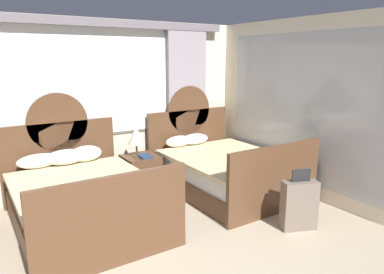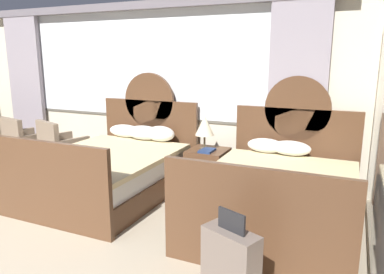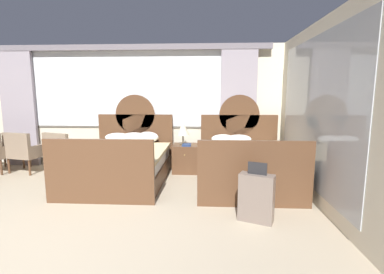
{
  "view_description": "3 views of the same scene",
  "coord_description": "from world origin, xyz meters",
  "px_view_note": "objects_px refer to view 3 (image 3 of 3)",
  "views": [
    {
      "loc": [
        -0.95,
        -1.75,
        2.12
      ],
      "look_at": [
        1.78,
        2.45,
        0.99
      ],
      "focal_mm": 33.4,
      "sensor_mm": 36.0,
      "label": 1
    },
    {
      "loc": [
        3.17,
        -1.32,
        1.86
      ],
      "look_at": [
        1.54,
        2.3,
        0.98
      ],
      "focal_mm": 33.99,
      "sensor_mm": 36.0,
      "label": 2
    },
    {
      "loc": [
        1.81,
        -2.48,
        1.64
      ],
      "look_at": [
        1.53,
        2.36,
        0.89
      ],
      "focal_mm": 26.29,
      "sensor_mm": 36.0,
      "label": 3
    }
  ],
  "objects_px": {
    "nightstand_between_beds": "(186,158)",
    "suitcase_on_floor": "(256,198)",
    "bed_near_mirror": "(244,165)",
    "book_on_nightstand": "(187,145)",
    "armchair_by_window_left": "(64,151)",
    "table_lamp_on_nightstand": "(183,129)",
    "bed_near_window": "(123,162)",
    "armchair_by_window_centre": "(25,150)"
  },
  "relations": [
    {
      "from": "book_on_nightstand",
      "to": "bed_near_mirror",
      "type": "bearing_deg",
      "value": -28.24
    },
    {
      "from": "bed_near_mirror",
      "to": "armchair_by_window_centre",
      "type": "bearing_deg",
      "value": 173.91
    },
    {
      "from": "nightstand_between_beds",
      "to": "book_on_nightstand",
      "type": "height_order",
      "value": "book_on_nightstand"
    },
    {
      "from": "nightstand_between_beds",
      "to": "table_lamp_on_nightstand",
      "type": "bearing_deg",
      "value": 176.02
    },
    {
      "from": "book_on_nightstand",
      "to": "armchair_by_window_centre",
      "type": "xyz_separation_m",
      "value": [
        -3.37,
        -0.12,
        -0.13
      ]
    },
    {
      "from": "bed_near_mirror",
      "to": "table_lamp_on_nightstand",
      "type": "height_order",
      "value": "bed_near_mirror"
    },
    {
      "from": "armchair_by_window_left",
      "to": "suitcase_on_floor",
      "type": "xyz_separation_m",
      "value": [
        3.61,
        -2.07,
        -0.15
      ]
    },
    {
      "from": "bed_near_mirror",
      "to": "armchair_by_window_centre",
      "type": "height_order",
      "value": "bed_near_mirror"
    },
    {
      "from": "bed_near_mirror",
      "to": "table_lamp_on_nightstand",
      "type": "distance_m",
      "value": 1.49
    },
    {
      "from": "book_on_nightstand",
      "to": "suitcase_on_floor",
      "type": "xyz_separation_m",
      "value": [
        1.06,
        -2.18,
        -0.28
      ]
    },
    {
      "from": "table_lamp_on_nightstand",
      "to": "armchair_by_window_centre",
      "type": "distance_m",
      "value": 3.33
    },
    {
      "from": "bed_near_window",
      "to": "table_lamp_on_nightstand",
      "type": "height_order",
      "value": "bed_near_window"
    },
    {
      "from": "bed_near_mirror",
      "to": "book_on_nightstand",
      "type": "xyz_separation_m",
      "value": [
        -1.11,
        0.59,
        0.25
      ]
    },
    {
      "from": "table_lamp_on_nightstand",
      "to": "bed_near_window",
      "type": "bearing_deg",
      "value": -147.78
    },
    {
      "from": "bed_near_mirror",
      "to": "bed_near_window",
      "type": "bearing_deg",
      "value": 179.52
    },
    {
      "from": "nightstand_between_beds",
      "to": "book_on_nightstand",
      "type": "xyz_separation_m",
      "value": [
        0.03,
        -0.11,
        0.3
      ]
    },
    {
      "from": "bed_near_window",
      "to": "armchair_by_window_centre",
      "type": "relative_size",
      "value": 2.61
    },
    {
      "from": "bed_near_window",
      "to": "armchair_by_window_left",
      "type": "height_order",
      "value": "bed_near_window"
    },
    {
      "from": "book_on_nightstand",
      "to": "armchair_by_window_centre",
      "type": "relative_size",
      "value": 0.3
    },
    {
      "from": "armchair_by_window_centre",
      "to": "nightstand_between_beds",
      "type": "bearing_deg",
      "value": 3.79
    },
    {
      "from": "armchair_by_window_left",
      "to": "armchair_by_window_centre",
      "type": "height_order",
      "value": "same"
    },
    {
      "from": "bed_near_mirror",
      "to": "table_lamp_on_nightstand",
      "type": "xyz_separation_m",
      "value": [
        -1.19,
        0.7,
        0.57
      ]
    },
    {
      "from": "table_lamp_on_nightstand",
      "to": "book_on_nightstand",
      "type": "xyz_separation_m",
      "value": [
        0.08,
        -0.11,
        -0.32
      ]
    },
    {
      "from": "bed_near_window",
      "to": "nightstand_between_beds",
      "type": "bearing_deg",
      "value": 30.86
    },
    {
      "from": "table_lamp_on_nightstand",
      "to": "suitcase_on_floor",
      "type": "relative_size",
      "value": 0.62
    },
    {
      "from": "armchair_by_window_left",
      "to": "bed_near_window",
      "type": "bearing_deg",
      "value": -18.52
    },
    {
      "from": "suitcase_on_floor",
      "to": "bed_near_mirror",
      "type": "bearing_deg",
      "value": 88.42
    },
    {
      "from": "bed_near_window",
      "to": "nightstand_between_beds",
      "type": "distance_m",
      "value": 1.33
    },
    {
      "from": "nightstand_between_beds",
      "to": "suitcase_on_floor",
      "type": "relative_size",
      "value": 0.74
    },
    {
      "from": "armchair_by_window_centre",
      "to": "bed_near_window",
      "type": "bearing_deg",
      "value": -11.75
    },
    {
      "from": "nightstand_between_beds",
      "to": "suitcase_on_floor",
      "type": "xyz_separation_m",
      "value": [
        1.09,
        -2.29,
        0.03
      ]
    },
    {
      "from": "book_on_nightstand",
      "to": "armchair_by_window_centre",
      "type": "bearing_deg",
      "value": -178.03
    },
    {
      "from": "bed_near_mirror",
      "to": "nightstand_between_beds",
      "type": "height_order",
      "value": "bed_near_mirror"
    },
    {
      "from": "suitcase_on_floor",
      "to": "bed_near_window",
      "type": "bearing_deg",
      "value": 144.18
    },
    {
      "from": "bed_near_mirror",
      "to": "table_lamp_on_nightstand",
      "type": "bearing_deg",
      "value": 149.39
    },
    {
      "from": "armchair_by_window_left",
      "to": "suitcase_on_floor",
      "type": "bearing_deg",
      "value": -29.86
    },
    {
      "from": "bed_near_window",
      "to": "book_on_nightstand",
      "type": "relative_size",
      "value": 8.58
    },
    {
      "from": "book_on_nightstand",
      "to": "armchair_by_window_left",
      "type": "relative_size",
      "value": 0.3
    },
    {
      "from": "suitcase_on_floor",
      "to": "nightstand_between_beds",
      "type": "bearing_deg",
      "value": 115.48
    },
    {
      "from": "nightstand_between_beds",
      "to": "bed_near_mirror",
      "type": "bearing_deg",
      "value": -31.64
    },
    {
      "from": "book_on_nightstand",
      "to": "armchair_by_window_left",
      "type": "height_order",
      "value": "armchair_by_window_left"
    },
    {
      "from": "bed_near_window",
      "to": "armchair_by_window_left",
      "type": "bearing_deg",
      "value": 161.48
    }
  ]
}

